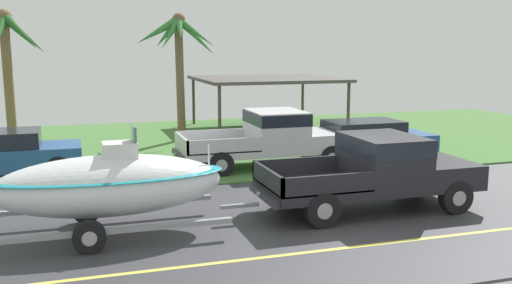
% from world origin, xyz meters
% --- Properties ---
extents(ground, '(36.00, 22.00, 0.11)m').
position_xyz_m(ground, '(0.00, 8.38, -0.01)').
color(ground, '#38383D').
extents(pickup_truck_towing, '(5.49, 2.13, 1.82)m').
position_xyz_m(pickup_truck_towing, '(1.49, 0.47, 1.02)').
color(pickup_truck_towing, black).
rests_on(pickup_truck_towing, ground).
extents(boat_on_trailer, '(5.95, 2.27, 2.30)m').
position_xyz_m(boat_on_trailer, '(-4.96, 0.47, 1.08)').
color(boat_on_trailer, gray).
rests_on(boat_on_trailer, ground).
extents(parked_pickup_background, '(5.77, 2.13, 1.87)m').
position_xyz_m(parked_pickup_background, '(0.65, 5.82, 1.04)').
color(parked_pickup_background, silver).
rests_on(parked_pickup_background, ground).
extents(parked_sedan_near, '(4.53, 1.87, 1.38)m').
position_xyz_m(parked_sedan_near, '(4.14, 6.04, 0.67)').
color(parked_sedan_near, '#234C89').
rests_on(parked_sedan_near, ground).
extents(parked_sedan_far, '(4.47, 1.91, 1.38)m').
position_xyz_m(parked_sedan_far, '(-7.70, 7.26, 0.67)').
color(parked_sedan_far, '#234C89').
rests_on(parked_sedan_far, ground).
extents(carport_awning, '(6.37, 5.83, 2.47)m').
position_xyz_m(carport_awning, '(3.09, 13.92, 2.36)').
color(carport_awning, '#4C4238').
rests_on(carport_awning, ground).
extents(palm_tree_near_left, '(3.48, 3.09, 5.26)m').
position_xyz_m(palm_tree_near_left, '(-1.39, 11.92, 4.03)').
color(palm_tree_near_left, brown).
rests_on(palm_tree_near_left, ground).
extents(palm_tree_mid, '(3.44, 3.29, 5.34)m').
position_xyz_m(palm_tree_mid, '(-7.89, 12.52, 4.04)').
color(palm_tree_mid, brown).
rests_on(palm_tree_mid, ground).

